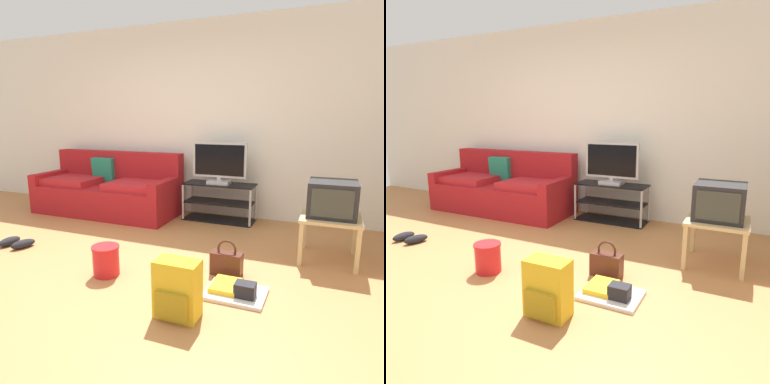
% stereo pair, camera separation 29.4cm
% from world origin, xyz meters
% --- Properties ---
extents(ground_plane, '(9.00, 9.80, 0.02)m').
position_xyz_m(ground_plane, '(0.00, 0.00, -0.01)').
color(ground_plane, '#B27542').
extents(wall_back, '(9.00, 0.10, 2.70)m').
position_xyz_m(wall_back, '(0.00, 2.45, 1.35)').
color(wall_back, silver).
rests_on(wall_back, ground_plane).
extents(couch, '(2.12, 0.87, 0.89)m').
position_xyz_m(couch, '(-1.09, 1.91, 0.33)').
color(couch, maroon).
rests_on(couch, ground_plane).
extents(tv_stand, '(0.97, 0.38, 0.52)m').
position_xyz_m(tv_stand, '(0.57, 2.12, 0.26)').
color(tv_stand, black).
rests_on(tv_stand, ground_plane).
extents(flat_tv, '(0.74, 0.22, 0.56)m').
position_xyz_m(flat_tv, '(0.57, 2.09, 0.79)').
color(flat_tv, '#B2B2B7').
rests_on(flat_tv, tv_stand).
extents(side_table, '(0.56, 0.56, 0.45)m').
position_xyz_m(side_table, '(1.99, 1.21, 0.39)').
color(side_table, tan).
rests_on(side_table, ground_plane).
extents(crt_tv, '(0.45, 0.44, 0.34)m').
position_xyz_m(crt_tv, '(1.99, 1.23, 0.62)').
color(crt_tv, '#232326').
rests_on(crt_tv, side_table).
extents(backpack, '(0.32, 0.26, 0.42)m').
position_xyz_m(backpack, '(1.02, -0.26, 0.21)').
color(backpack, gold).
rests_on(backpack, ground_plane).
extents(handbag, '(0.28, 0.13, 0.33)m').
position_xyz_m(handbag, '(1.15, 0.52, 0.11)').
color(handbag, '#4C2319').
rests_on(handbag, ground_plane).
extents(cleaning_bucket, '(0.25, 0.25, 0.27)m').
position_xyz_m(cleaning_bucket, '(0.15, 0.11, 0.15)').
color(cleaning_bucket, red).
rests_on(cleaning_bucket, ground_plane).
extents(sneakers_pair, '(0.37, 0.29, 0.09)m').
position_xyz_m(sneakers_pair, '(-1.20, 0.32, 0.04)').
color(sneakers_pair, black).
rests_on(sneakers_pair, ground_plane).
extents(floor_tray, '(0.47, 0.36, 0.14)m').
position_xyz_m(floor_tray, '(1.32, 0.18, 0.04)').
color(floor_tray, silver).
rests_on(floor_tray, ground_plane).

